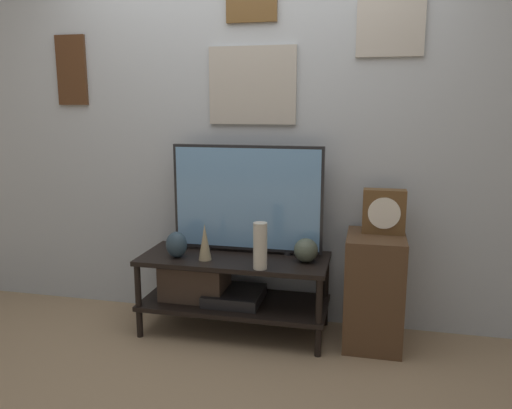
# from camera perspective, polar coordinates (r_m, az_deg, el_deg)

# --- Properties ---
(ground_plane) EXTENTS (12.00, 12.00, 0.00)m
(ground_plane) POSITION_cam_1_polar(r_m,az_deg,el_deg) (3.16, -3.90, -16.36)
(ground_plane) COLOR #997F60
(wall_back) EXTENTS (6.40, 0.08, 2.70)m
(wall_back) POSITION_cam_1_polar(r_m,az_deg,el_deg) (3.37, -1.24, 9.46)
(wall_back) COLOR #B2BCC6
(wall_back) RESTS_ON ground_plane
(media_console) EXTENTS (1.20, 0.51, 0.51)m
(media_console) POSITION_cam_1_polar(r_m,az_deg,el_deg) (3.31, -4.09, -8.96)
(media_console) COLOR black
(media_console) RESTS_ON ground_plane
(television) EXTENTS (0.99, 0.05, 0.71)m
(television) POSITION_cam_1_polar(r_m,az_deg,el_deg) (3.23, -1.03, 0.69)
(television) COLOR black
(television) RESTS_ON media_console
(vase_tall_ceramic) EXTENTS (0.08, 0.08, 0.28)m
(vase_tall_ceramic) POSITION_cam_1_polar(r_m,az_deg,el_deg) (2.95, 0.49, -4.75)
(vase_tall_ceramic) COLOR beige
(vase_tall_ceramic) RESTS_ON media_console
(vase_urn_stoneware) EXTENTS (0.14, 0.12, 0.17)m
(vase_urn_stoneware) POSITION_cam_1_polar(r_m,az_deg,el_deg) (3.22, -9.08, -4.54)
(vase_urn_stoneware) COLOR #2D4251
(vase_urn_stoneware) RESTS_ON media_console
(vase_round_glass) EXTENTS (0.15, 0.15, 0.15)m
(vase_round_glass) POSITION_cam_1_polar(r_m,az_deg,el_deg) (3.11, 5.73, -5.23)
(vase_round_glass) COLOR #4C5647
(vase_round_glass) RESTS_ON media_console
(vase_slim_bronze) EXTENTS (0.08, 0.08, 0.23)m
(vase_slim_bronze) POSITION_cam_1_polar(r_m,az_deg,el_deg) (3.14, -5.87, -4.28)
(vase_slim_bronze) COLOR tan
(vase_slim_bronze) RESTS_ON media_console
(side_table) EXTENTS (0.35, 0.44, 0.69)m
(side_table) POSITION_cam_1_polar(r_m,az_deg,el_deg) (3.20, 13.32, -9.46)
(side_table) COLOR #513823
(side_table) RESTS_ON ground_plane
(mantel_clock) EXTENTS (0.25, 0.11, 0.27)m
(mantel_clock) POSITION_cam_1_polar(r_m,az_deg,el_deg) (3.13, 14.41, -0.78)
(mantel_clock) COLOR brown
(mantel_clock) RESTS_ON side_table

